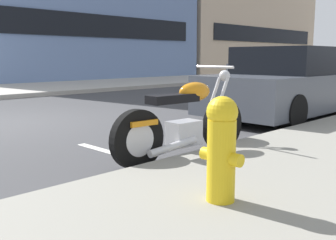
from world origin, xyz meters
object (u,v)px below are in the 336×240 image
at_px(parked_motorcycle, 185,123).
at_px(car_opposite_curb, 268,68).
at_px(parked_car_behind_motorcycle, 292,84).
at_px(fire_hydrant, 221,146).

height_order(parked_motorcycle, car_opposite_curb, car_opposite_curb).
height_order(parked_car_behind_motorcycle, car_opposite_curb, parked_car_behind_motorcycle).
relative_size(car_opposite_curb, fire_hydrant, 5.58).
distance_m(parked_motorcycle, parked_car_behind_motorcycle, 4.35).
height_order(car_opposite_curb, fire_hydrant, car_opposite_curb).
relative_size(parked_motorcycle, car_opposite_curb, 0.46).
bearing_deg(car_opposite_curb, fire_hydrant, 30.41).
xyz_separation_m(parked_motorcycle, car_opposite_curb, (14.71, 7.67, 0.22)).
bearing_deg(car_opposite_curb, parked_car_behind_motorcycle, 33.80).
bearing_deg(parked_car_behind_motorcycle, car_opposite_curb, 33.51).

